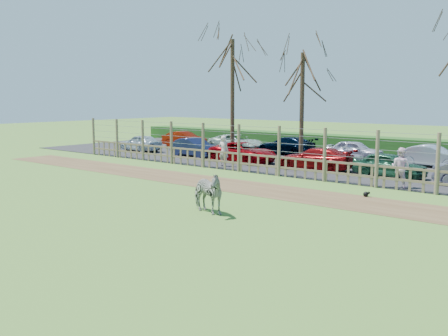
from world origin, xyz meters
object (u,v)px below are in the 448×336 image
Objects in this scene: visitor_a at (224,151)px; car_10 at (355,150)px; car_3 at (316,159)px; zebra at (206,192)px; car_1 at (195,147)px; car_8 at (236,142)px; car_7 at (184,139)px; tree_left at (232,70)px; tree_mid at (302,81)px; car_11 at (433,156)px; car_9 at (286,146)px; car_0 at (140,143)px; crow at (366,194)px; car_4 at (389,165)px; car_2 at (243,152)px; visitor_b at (401,168)px.

visitor_a is 8.67m from car_10.
zebra is at bearing 6.27° from car_3.
car_1 is 4.62m from car_8.
car_3 and car_7 have the same top height.
car_8 is (-2.32, 3.42, -4.98)m from tree_left.
car_11 is at bearing 20.03° from tree_mid.
car_9 is at bearing 35.63° from zebra.
car_8 is (5.17, 4.64, 0.00)m from car_0.
car_10 is at bearing 52.63° from tree_mid.
car_4 is at bearing 101.83° from crow.
car_7 is at bearing 66.49° from car_2.
car_2 is at bearing 94.22° from car_4.
car_0 is 0.85× the size of car_9.
car_9 is at bearing -139.64° from car_3.
car_7 is at bearing -11.03° from visitor_b.
car_7 is (-9.32, 4.69, 0.00)m from car_2.
tree_mid is at bearing 101.38° from car_0.
car_8 is (-0.12, 4.62, 0.00)m from car_1.
tree_mid is at bearing -23.50° from visitor_b.
car_3 is at bearing -87.36° from car_1.
car_1 is 4.23m from car_2.
tree_mid is 1.58× the size of car_2.
car_4 is (8.67, 2.08, -0.26)m from visitor_a.
crow is at bearing 158.97° from visitor_a.
crow is 0.08× the size of car_7.
car_11 is (11.43, 3.53, -4.98)m from tree_left.
tree_left is 1.82× the size of car_2.
zebra reaches higher than car_1.
car_4 and car_7 have the same top height.
car_0 is (-16.48, 11.56, -0.08)m from zebra.
tree_left is 4.67m from tree_mid.
car_2 is at bearing -135.74° from car_8.
car_2 and car_10 have the same top height.
crow is 20.27m from car_0.
visitor_a is at bearing -113.40° from car_1.
crow is at bearing -14.53° from zebra.
car_9 is 9.65m from car_11.
visitor_b is 9.70m from car_10.
car_1 is at bearing -161.83° from tree_mid.
crow is 21.70m from car_7.
zebra is 11.39m from car_4.
car_7 and car_9 have the same top height.
car_7 is at bearing 79.90° from car_4.
car_7 is (-19.67, 7.17, -0.26)m from visitor_b.
car_7 is (0.19, 4.38, 0.00)m from car_0.
car_4 is (18.43, -0.34, 0.00)m from car_0.
crow is 0.06× the size of car_2.
visitor_a reaches higher than car_10.
tree_mid is 12.72m from car_7.
car_4 reaches higher than crow.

